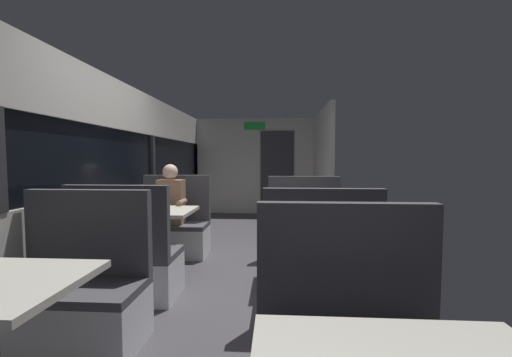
{
  "coord_description": "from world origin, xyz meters",
  "views": [
    {
      "loc": [
        0.52,
        -3.51,
        1.33
      ],
      "look_at": [
        0.09,
        3.38,
        0.9
      ],
      "focal_mm": 22.24,
      "sensor_mm": 36.0,
      "label": 1
    }
  ],
  "objects_px": {
    "dining_table_mid_window": "(154,218)",
    "dining_table_rear_aisle": "(311,224)",
    "bench_near_window_facing_entry": "(77,300)",
    "bench_mid_window_facing_end": "(127,264)",
    "coffee_cup_secondary": "(295,210)",
    "bench_rear_aisle_facing_end": "(320,277)",
    "bench_rear_aisle_facing_entry": "(305,237)",
    "seated_passenger": "(172,217)",
    "coffee_cup_primary": "(151,206)",
    "bench_mid_window_facing_entry": "(174,231)"
  },
  "relations": [
    {
      "from": "bench_mid_window_facing_entry",
      "to": "coffee_cup_secondary",
      "type": "xyz_separation_m",
      "value": [
        1.62,
        -0.91,
        0.46
      ]
    },
    {
      "from": "bench_near_window_facing_entry",
      "to": "bench_rear_aisle_facing_end",
      "type": "height_order",
      "value": "same"
    },
    {
      "from": "dining_table_rear_aisle",
      "to": "seated_passenger",
      "type": "distance_m",
      "value": 1.97
    },
    {
      "from": "bench_near_window_facing_entry",
      "to": "dining_table_mid_window",
      "type": "relative_size",
      "value": 1.22
    },
    {
      "from": "dining_table_mid_window",
      "to": "dining_table_rear_aisle",
      "type": "bearing_deg",
      "value": -6.38
    },
    {
      "from": "coffee_cup_secondary",
      "to": "seated_passenger",
      "type": "bearing_deg",
      "value": 152.6
    },
    {
      "from": "bench_rear_aisle_facing_end",
      "to": "bench_rear_aisle_facing_entry",
      "type": "relative_size",
      "value": 1.0
    },
    {
      "from": "bench_rear_aisle_facing_end",
      "to": "coffee_cup_primary",
      "type": "bearing_deg",
      "value": 154.07
    },
    {
      "from": "bench_near_window_facing_entry",
      "to": "bench_rear_aisle_facing_end",
      "type": "relative_size",
      "value": 1.0
    },
    {
      "from": "bench_mid_window_facing_end",
      "to": "bench_rear_aisle_facing_end",
      "type": "bearing_deg",
      "value": -6.38
    },
    {
      "from": "bench_rear_aisle_facing_entry",
      "to": "coffee_cup_primary",
      "type": "xyz_separation_m",
      "value": [
        -1.82,
        -0.51,
        0.46
      ]
    },
    {
      "from": "dining_table_mid_window",
      "to": "bench_rear_aisle_facing_end",
      "type": "distance_m",
      "value": 2.03
    },
    {
      "from": "bench_mid_window_facing_end",
      "to": "bench_mid_window_facing_entry",
      "type": "relative_size",
      "value": 1.0
    },
    {
      "from": "dining_table_mid_window",
      "to": "bench_mid_window_facing_entry",
      "type": "relative_size",
      "value": 0.82
    },
    {
      "from": "bench_mid_window_facing_end",
      "to": "dining_table_rear_aisle",
      "type": "bearing_deg",
      "value": 15.59
    },
    {
      "from": "dining_table_rear_aisle",
      "to": "seated_passenger",
      "type": "relative_size",
      "value": 0.71
    },
    {
      "from": "bench_rear_aisle_facing_entry",
      "to": "dining_table_rear_aisle",
      "type": "bearing_deg",
      "value": -90.0
    },
    {
      "from": "bench_mid_window_facing_end",
      "to": "dining_table_rear_aisle",
      "type": "distance_m",
      "value": 1.88
    },
    {
      "from": "seated_passenger",
      "to": "coffee_cup_secondary",
      "type": "xyz_separation_m",
      "value": [
        1.62,
        -0.84,
        0.25
      ]
    },
    {
      "from": "bench_rear_aisle_facing_entry",
      "to": "seated_passenger",
      "type": "distance_m",
      "value": 1.81
    },
    {
      "from": "coffee_cup_primary",
      "to": "coffee_cup_secondary",
      "type": "height_order",
      "value": "same"
    },
    {
      "from": "coffee_cup_primary",
      "to": "seated_passenger",
      "type": "bearing_deg",
      "value": 87.2
    },
    {
      "from": "dining_table_mid_window",
      "to": "bench_rear_aisle_facing_end",
      "type": "relative_size",
      "value": 0.82
    },
    {
      "from": "bench_near_window_facing_entry",
      "to": "seated_passenger",
      "type": "relative_size",
      "value": 0.87
    },
    {
      "from": "bench_mid_window_facing_entry",
      "to": "bench_rear_aisle_facing_end",
      "type": "distance_m",
      "value": 2.4
    },
    {
      "from": "bench_mid_window_facing_end",
      "to": "coffee_cup_secondary",
      "type": "xyz_separation_m",
      "value": [
        1.62,
        0.49,
        0.46
      ]
    },
    {
      "from": "bench_rear_aisle_facing_end",
      "to": "bench_mid_window_facing_end",
      "type": "bearing_deg",
      "value": 173.62
    },
    {
      "from": "bench_rear_aisle_facing_entry",
      "to": "seated_passenger",
      "type": "relative_size",
      "value": 0.87
    },
    {
      "from": "bench_mid_window_facing_entry",
      "to": "coffee_cup_secondary",
      "type": "distance_m",
      "value": 1.92
    },
    {
      "from": "dining_table_mid_window",
      "to": "bench_rear_aisle_facing_entry",
      "type": "distance_m",
      "value": 1.88
    },
    {
      "from": "dining_table_mid_window",
      "to": "coffee_cup_primary",
      "type": "bearing_deg",
      "value": -155.98
    },
    {
      "from": "bench_rear_aisle_facing_entry",
      "to": "seated_passenger",
      "type": "bearing_deg",
      "value": 175.92
    },
    {
      "from": "bench_near_window_facing_entry",
      "to": "coffee_cup_secondary",
      "type": "relative_size",
      "value": 12.22
    },
    {
      "from": "bench_mid_window_facing_end",
      "to": "bench_mid_window_facing_entry",
      "type": "height_order",
      "value": "same"
    },
    {
      "from": "bench_near_window_facing_entry",
      "to": "dining_table_mid_window",
      "type": "xyz_separation_m",
      "value": [
        0.0,
        1.46,
        0.31
      ]
    },
    {
      "from": "seated_passenger",
      "to": "bench_near_window_facing_entry",
      "type": "bearing_deg",
      "value": -90.0
    },
    {
      "from": "bench_rear_aisle_facing_end",
      "to": "seated_passenger",
      "type": "relative_size",
      "value": 0.87
    },
    {
      "from": "bench_mid_window_facing_entry",
      "to": "coffee_cup_primary",
      "type": "height_order",
      "value": "bench_mid_window_facing_entry"
    },
    {
      "from": "bench_mid_window_facing_end",
      "to": "dining_table_rear_aisle",
      "type": "height_order",
      "value": "bench_mid_window_facing_end"
    },
    {
      "from": "bench_mid_window_facing_end",
      "to": "seated_passenger",
      "type": "bearing_deg",
      "value": 90.0
    },
    {
      "from": "bench_mid_window_facing_end",
      "to": "coffee_cup_primary",
      "type": "relative_size",
      "value": 12.22
    },
    {
      "from": "bench_rear_aisle_facing_end",
      "to": "dining_table_mid_window",
      "type": "bearing_deg",
      "value": 153.32
    },
    {
      "from": "bench_rear_aisle_facing_end",
      "to": "bench_rear_aisle_facing_entry",
      "type": "height_order",
      "value": "same"
    },
    {
      "from": "bench_mid_window_facing_entry",
      "to": "coffee_cup_secondary",
      "type": "bearing_deg",
      "value": -29.38
    },
    {
      "from": "bench_mid_window_facing_end",
      "to": "coffee_cup_secondary",
      "type": "relative_size",
      "value": 12.22
    },
    {
      "from": "bench_mid_window_facing_end",
      "to": "dining_table_mid_window",
      "type": "bearing_deg",
      "value": 90.0
    },
    {
      "from": "coffee_cup_primary",
      "to": "dining_table_mid_window",
      "type": "bearing_deg",
      "value": 24.02
    },
    {
      "from": "bench_rear_aisle_facing_entry",
      "to": "coffee_cup_secondary",
      "type": "height_order",
      "value": "bench_rear_aisle_facing_entry"
    },
    {
      "from": "bench_mid_window_facing_end",
      "to": "coffee_cup_secondary",
      "type": "distance_m",
      "value": 1.75
    },
    {
      "from": "bench_near_window_facing_entry",
      "to": "bench_mid_window_facing_entry",
      "type": "bearing_deg",
      "value": 90.0
    }
  ]
}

